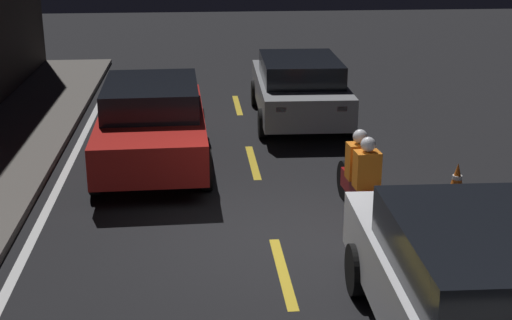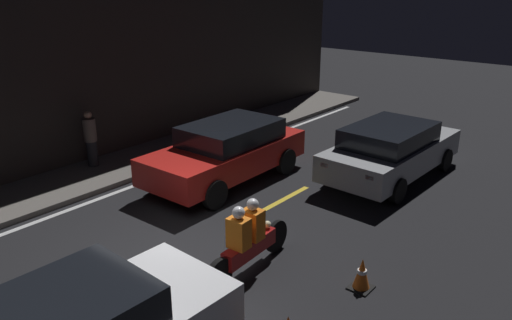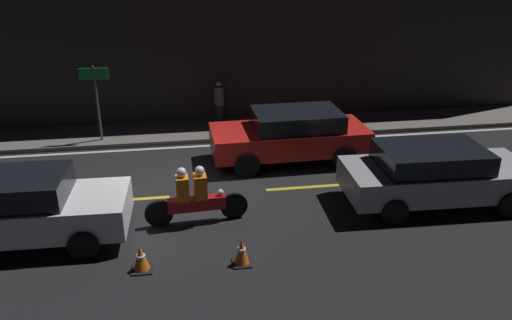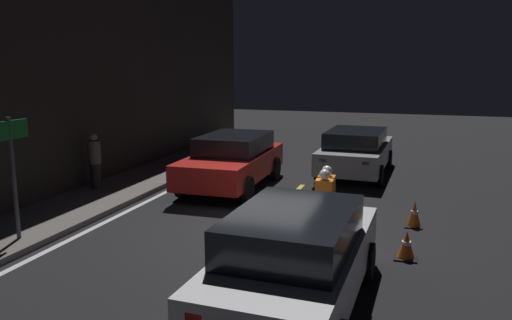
{
  "view_description": "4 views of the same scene",
  "coord_description": "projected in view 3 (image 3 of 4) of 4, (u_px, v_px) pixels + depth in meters",
  "views": [
    {
      "loc": [
        -9.23,
        1.1,
        4.28
      ],
      "look_at": [
        0.72,
        0.19,
        0.97
      ],
      "focal_mm": 50.0,
      "sensor_mm": 36.0,
      "label": 1
    },
    {
      "loc": [
        -5.29,
        -6.44,
        4.98
      ],
      "look_at": [
        2.56,
        0.06,
        1.26
      ],
      "focal_mm": 35.0,
      "sensor_mm": 36.0,
      "label": 2
    },
    {
      "loc": [
        0.4,
        -11.52,
        5.79
      ],
      "look_at": [
        2.18,
        -0.31,
        1.0
      ],
      "focal_mm": 35.0,
      "sensor_mm": 36.0,
      "label": 3
    },
    {
      "loc": [
        -9.61,
        -3.17,
        3.5
      ],
      "look_at": [
        1.64,
        0.52,
        1.24
      ],
      "focal_mm": 35.0,
      "sensor_mm": 36.0,
      "label": 4
    }
  ],
  "objects": [
    {
      "name": "lane_solid_kerb",
      "position": [
        170.0,
        148.0,
        15.81
      ],
      "size": [
        25.2,
        0.14,
        0.01
      ],
      "color": "silver",
      "rests_on": "ground"
    },
    {
      "name": "lane_dash_c",
      "position": [
        129.0,
        200.0,
        12.53
      ],
      "size": [
        2.0,
        0.14,
        0.01
      ],
      "color": "gold",
      "rests_on": "ground"
    },
    {
      "name": "shop_sign",
      "position": [
        95.0,
        89.0,
        15.48
      ],
      "size": [
        0.9,
        0.08,
        2.4
      ],
      "color": "#4C4C51",
      "rests_on": "raised_curb"
    },
    {
      "name": "taxi_red",
      "position": [
        291.0,
        134.0,
        14.56
      ],
      "size": [
        4.56,
        2.09,
        1.53
      ],
      "rotation": [
        0.0,
        0.0,
        3.16
      ],
      "color": "red",
      "rests_on": "ground"
    },
    {
      "name": "motorcycle",
      "position": [
        194.0,
        197.0,
        11.25
      ],
      "size": [
        2.36,
        0.4,
        1.39
      ],
      "rotation": [
        0.0,
        0.0,
        0.06
      ],
      "color": "black",
      "rests_on": "ground"
    },
    {
      "name": "lane_dash_e",
      "position": [
        461.0,
        176.0,
        13.83
      ],
      "size": [
        2.0,
        0.14,
        0.01
      ],
      "color": "gold",
      "rests_on": "ground"
    },
    {
      "name": "lane_dash_d",
      "position": [
        303.0,
        187.0,
        13.18
      ],
      "size": [
        2.0,
        0.14,
        0.01
      ],
      "color": "gold",
      "rests_on": "ground"
    },
    {
      "name": "ground_plane",
      "position": [
        170.0,
        197.0,
        12.67
      ],
      "size": [
        56.0,
        56.0,
        0.0
      ],
      "primitive_type": "plane",
      "color": "black"
    },
    {
      "name": "traffic_cone_near",
      "position": [
        141.0,
        258.0,
        9.69
      ],
      "size": [
        0.41,
        0.41,
        0.53
      ],
      "color": "black",
      "rests_on": "ground"
    },
    {
      "name": "pedestrian",
      "position": [
        219.0,
        102.0,
        17.32
      ],
      "size": [
        0.34,
        0.34,
        1.54
      ],
      "color": "black",
      "rests_on": "raised_curb"
    },
    {
      "name": "raised_curb",
      "position": [
        170.0,
        133.0,
        16.95
      ],
      "size": [
        28.0,
        2.06,
        0.13
      ],
      "color": "#605B56",
      "rests_on": "ground"
    },
    {
      "name": "traffic_cone_mid",
      "position": [
        242.0,
        252.0,
        9.87
      ],
      "size": [
        0.38,
        0.38,
        0.58
      ],
      "color": "black",
      "rests_on": "ground"
    },
    {
      "name": "sedan_white",
      "position": [
        19.0,
        208.0,
        10.44
      ],
      "size": [
        4.39,
        1.97,
        1.54
      ],
      "rotation": [
        0.0,
        0.0,
        -0.03
      ],
      "color": "silver",
      "rests_on": "ground"
    },
    {
      "name": "building_front",
      "position": [
        162.0,
        19.0,
        16.62
      ],
      "size": [
        28.0,
        0.3,
        7.35
      ],
      "color": "#2D2826",
      "rests_on": "ground"
    },
    {
      "name": "hatchback_silver",
      "position": [
        435.0,
        173.0,
        12.11
      ],
      "size": [
        4.58,
        2.11,
        1.47
      ],
      "rotation": [
        0.0,
        0.0,
        -0.03
      ],
      "color": "#9EA0A5",
      "rests_on": "ground"
    }
  ]
}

